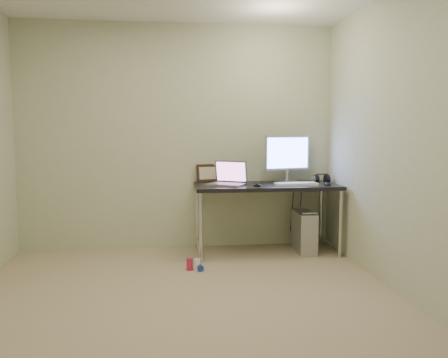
% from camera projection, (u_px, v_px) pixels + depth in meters
% --- Properties ---
extents(floor, '(3.50, 3.50, 0.00)m').
position_uv_depth(floor, '(182.00, 306.00, 3.29)').
color(floor, tan).
rests_on(floor, ground).
extents(wall_back, '(3.50, 0.02, 2.50)m').
position_uv_depth(wall_back, '(178.00, 138.00, 4.88)').
color(wall_back, beige).
rests_on(wall_back, ground).
extents(wall_right, '(0.02, 3.50, 2.50)m').
position_uv_depth(wall_right, '(409.00, 140.00, 3.36)').
color(wall_right, beige).
rests_on(wall_right, ground).
extents(desk, '(1.54, 0.67, 0.75)m').
position_uv_depth(desk, '(266.00, 192.00, 4.72)').
color(desk, black).
rests_on(desk, ground).
extents(tower_computer, '(0.19, 0.43, 0.47)m').
position_uv_depth(tower_computer, '(304.00, 232.00, 4.79)').
color(tower_computer, '#BBBABF').
rests_on(tower_computer, ground).
extents(cable_a, '(0.01, 0.16, 0.69)m').
position_uv_depth(cable_a, '(292.00, 211.00, 5.08)').
color(cable_a, black).
rests_on(cable_a, ground).
extents(cable_b, '(0.02, 0.11, 0.71)m').
position_uv_depth(cable_b, '(300.00, 213.00, 5.07)').
color(cable_b, black).
rests_on(cable_b, ground).
extents(can_red, '(0.08, 0.08, 0.11)m').
position_uv_depth(can_red, '(190.00, 264.00, 4.16)').
color(can_red, '#C72649').
rests_on(can_red, ground).
extents(can_white, '(0.08, 0.08, 0.11)m').
position_uv_depth(can_white, '(197.00, 264.00, 4.15)').
color(can_white, white).
rests_on(can_white, ground).
extents(can_blue, '(0.08, 0.12, 0.06)m').
position_uv_depth(can_blue, '(200.00, 267.00, 4.15)').
color(can_blue, '#1F369E').
rests_on(can_blue, ground).
extents(laptop, '(0.47, 0.44, 0.25)m').
position_uv_depth(laptop, '(228.00, 179.00, 4.64)').
color(laptop, '#B0B0B8').
rests_on(laptop, desk).
extents(monitor, '(0.55, 0.22, 0.53)m').
position_uv_depth(monitor, '(287.00, 155.00, 4.87)').
color(monitor, '#B0B0B8').
rests_on(monitor, desk).
extents(keyboard, '(0.46, 0.19, 0.03)m').
position_uv_depth(keyboard, '(296.00, 184.00, 4.61)').
color(keyboard, white).
rests_on(keyboard, desk).
extents(mouse_right, '(0.10, 0.13, 0.04)m').
position_uv_depth(mouse_right, '(328.00, 183.00, 4.62)').
color(mouse_right, black).
rests_on(mouse_right, desk).
extents(mouse_left, '(0.10, 0.14, 0.04)m').
position_uv_depth(mouse_left, '(257.00, 184.00, 4.55)').
color(mouse_left, black).
rests_on(mouse_left, desk).
extents(headphones, '(0.18, 0.11, 0.12)m').
position_uv_depth(headphones, '(321.00, 179.00, 4.91)').
color(headphones, black).
rests_on(headphones, desk).
extents(picture_frame, '(0.26, 0.12, 0.20)m').
position_uv_depth(picture_frame, '(207.00, 173.00, 4.94)').
color(picture_frame, black).
rests_on(picture_frame, desk).
extents(webcam, '(0.04, 0.03, 0.12)m').
position_uv_depth(webcam, '(221.00, 174.00, 4.92)').
color(webcam, silver).
rests_on(webcam, desk).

